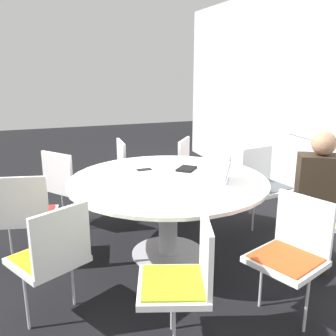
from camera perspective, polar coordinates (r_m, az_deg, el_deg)
The scene contains 15 objects.
ground_plane at distance 3.64m, azimuth -0.00°, elevation -12.93°, with size 16.00×16.00×0.00m, color black.
conference_table at distance 3.39m, azimuth -0.00°, elevation -3.73°, with size 1.78×1.78×0.75m.
chair_1 at distance 4.18m, azimuth 14.34°, elevation -1.87°, with size 0.49×0.51×0.87m.
chair_2 at distance 4.56m, azimuth 3.95°, elevation 0.05°, with size 0.60×0.60×0.87m.
chair_3 at distance 4.54m, azimuth -5.48°, elevation -0.08°, with size 0.45×0.43×0.87m.
chair_4 at distance 4.13m, azimuth -15.04°, elevation -2.12°, with size 0.61×0.60×0.87m.
chair_5 at distance 3.43m, azimuth -20.72°, elevation -6.22°, with size 0.50×0.52×0.87m.
chair_6 at distance 2.67m, azimuth -17.23°, elevation -12.27°, with size 0.58×0.59×0.87m.
chair_7 at distance 2.32m, azimuth 2.49°, elevation -15.97°, with size 0.55×0.53×0.87m.
chair_8 at distance 2.74m, azimuth 18.36°, elevation -11.55°, with size 0.56×0.55×0.87m.
person_0 at distance 3.38m, azimuth 22.02°, elevation -3.24°, with size 0.37×0.42×1.22m.
laptop at distance 3.29m, azimuth 8.01°, elevation -1.19°, with size 0.38×0.37×0.21m.
spiral_notebook at distance 3.64m, azimuth 2.84°, elevation -0.12°, with size 0.26×0.25×0.02m.
cell_phone at distance 3.64m, azimuth -3.65°, elevation -0.23°, with size 0.08×0.15×0.01m.
handbag at distance 4.78m, azimuth -0.61°, elevation -4.00°, with size 0.36×0.16×0.28m.
Camera 1 is at (3.03, -1.04, 1.73)m, focal length 40.00 mm.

